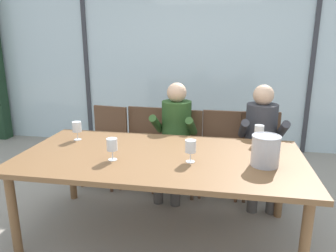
{
  "coord_description": "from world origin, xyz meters",
  "views": [
    {
      "loc": [
        0.49,
        -2.37,
        1.63
      ],
      "look_at": [
        0.0,
        0.35,
        0.88
      ],
      "focal_mm": 33.81,
      "sensor_mm": 36.0,
      "label": 1
    }
  ],
  "objects_px": {
    "chair_left_of_center": "(144,140)",
    "ice_bucket_primary": "(265,150)",
    "person_olive_shirt": "(175,131)",
    "person_charcoal_jacket": "(262,136)",
    "chair_near_window_right": "(261,147)",
    "wine_glass_by_left_taster": "(191,147)",
    "wine_glass_center_pour": "(259,131)",
    "dining_table": "(160,162)",
    "chair_right_of_center": "(220,145)",
    "wine_glass_near_bucket": "(112,145)",
    "chair_center": "(181,144)",
    "chair_near_curtain": "(107,139)",
    "wine_glass_by_right_taster": "(77,128)"
  },
  "relations": [
    {
      "from": "chair_left_of_center",
      "to": "ice_bucket_primary",
      "type": "relative_size",
      "value": 3.78
    },
    {
      "from": "person_olive_shirt",
      "to": "person_charcoal_jacket",
      "type": "relative_size",
      "value": 1.0
    },
    {
      "from": "chair_near_window_right",
      "to": "chair_left_of_center",
      "type": "bearing_deg",
      "value": 174.38
    },
    {
      "from": "ice_bucket_primary",
      "to": "wine_glass_by_left_taster",
      "type": "height_order",
      "value": "ice_bucket_primary"
    },
    {
      "from": "person_charcoal_jacket",
      "to": "wine_glass_center_pour",
      "type": "distance_m",
      "value": 0.45
    },
    {
      "from": "dining_table",
      "to": "chair_right_of_center",
      "type": "relative_size",
      "value": 2.6
    },
    {
      "from": "wine_glass_center_pour",
      "to": "wine_glass_near_bucket",
      "type": "bearing_deg",
      "value": -152.39
    },
    {
      "from": "dining_table",
      "to": "wine_glass_by_left_taster",
      "type": "relative_size",
      "value": 13.17
    },
    {
      "from": "wine_glass_center_pour",
      "to": "wine_glass_by_left_taster",
      "type": "bearing_deg",
      "value": -135.81
    },
    {
      "from": "chair_near_window_right",
      "to": "person_olive_shirt",
      "type": "bearing_deg",
      "value": -175.55
    },
    {
      "from": "chair_left_of_center",
      "to": "chair_center",
      "type": "height_order",
      "value": "same"
    },
    {
      "from": "dining_table",
      "to": "chair_near_curtain",
      "type": "distance_m",
      "value": 1.31
    },
    {
      "from": "chair_near_window_right",
      "to": "wine_glass_near_bucket",
      "type": "xyz_separation_m",
      "value": [
        -1.25,
        -1.17,
        0.33
      ]
    },
    {
      "from": "dining_table",
      "to": "wine_glass_by_right_taster",
      "type": "distance_m",
      "value": 0.9
    },
    {
      "from": "chair_left_of_center",
      "to": "wine_glass_by_right_taster",
      "type": "distance_m",
      "value": 0.93
    },
    {
      "from": "person_charcoal_jacket",
      "to": "ice_bucket_primary",
      "type": "distance_m",
      "value": 0.94
    },
    {
      "from": "chair_near_window_right",
      "to": "wine_glass_center_pour",
      "type": "height_order",
      "value": "wine_glass_center_pour"
    },
    {
      "from": "chair_center",
      "to": "person_charcoal_jacket",
      "type": "distance_m",
      "value": 0.87
    },
    {
      "from": "chair_near_curtain",
      "to": "wine_glass_by_right_taster",
      "type": "relative_size",
      "value": 5.06
    },
    {
      "from": "chair_near_window_right",
      "to": "chair_center",
      "type": "bearing_deg",
      "value": 177.78
    },
    {
      "from": "dining_table",
      "to": "wine_glass_by_right_taster",
      "type": "xyz_separation_m",
      "value": [
        -0.84,
        0.26,
        0.18
      ]
    },
    {
      "from": "chair_right_of_center",
      "to": "ice_bucket_primary",
      "type": "xyz_separation_m",
      "value": [
        0.33,
        -1.06,
        0.34
      ]
    },
    {
      "from": "person_olive_shirt",
      "to": "person_charcoal_jacket",
      "type": "xyz_separation_m",
      "value": [
        0.9,
        -0.0,
        0.0
      ]
    },
    {
      "from": "chair_left_of_center",
      "to": "chair_right_of_center",
      "type": "height_order",
      "value": "same"
    },
    {
      "from": "chair_near_curtain",
      "to": "wine_glass_center_pour",
      "type": "xyz_separation_m",
      "value": [
        1.65,
        -0.56,
        0.33
      ]
    },
    {
      "from": "chair_near_curtain",
      "to": "person_olive_shirt",
      "type": "bearing_deg",
      "value": -1.61
    },
    {
      "from": "chair_left_of_center",
      "to": "person_olive_shirt",
      "type": "xyz_separation_m",
      "value": [
        0.39,
        -0.17,
        0.17
      ]
    },
    {
      "from": "chair_center",
      "to": "chair_near_curtain",
      "type": "bearing_deg",
      "value": -175.78
    },
    {
      "from": "chair_right_of_center",
      "to": "person_olive_shirt",
      "type": "distance_m",
      "value": 0.54
    },
    {
      "from": "chair_near_window_right",
      "to": "wine_glass_center_pour",
      "type": "distance_m",
      "value": 0.66
    },
    {
      "from": "wine_glass_near_bucket",
      "to": "wine_glass_center_pour",
      "type": "relative_size",
      "value": 1.0
    },
    {
      "from": "dining_table",
      "to": "wine_glass_by_right_taster",
      "type": "relative_size",
      "value": 13.17
    },
    {
      "from": "chair_near_window_right",
      "to": "wine_glass_by_right_taster",
      "type": "relative_size",
      "value": 5.06
    },
    {
      "from": "chair_left_of_center",
      "to": "person_charcoal_jacket",
      "type": "height_order",
      "value": "person_charcoal_jacket"
    },
    {
      "from": "chair_left_of_center",
      "to": "person_charcoal_jacket",
      "type": "relative_size",
      "value": 0.73
    },
    {
      "from": "chair_left_of_center",
      "to": "wine_glass_by_left_taster",
      "type": "distance_m",
      "value": 1.35
    },
    {
      "from": "chair_center",
      "to": "ice_bucket_primary",
      "type": "bearing_deg",
      "value": -47.17
    },
    {
      "from": "chair_right_of_center",
      "to": "ice_bucket_primary",
      "type": "distance_m",
      "value": 1.16
    },
    {
      "from": "chair_right_of_center",
      "to": "wine_glass_near_bucket",
      "type": "distance_m",
      "value": 1.45
    },
    {
      "from": "person_olive_shirt",
      "to": "chair_right_of_center",
      "type": "bearing_deg",
      "value": 20.21
    },
    {
      "from": "chair_near_curtain",
      "to": "wine_glass_near_bucket",
      "type": "bearing_deg",
      "value": -58.41
    },
    {
      "from": "dining_table",
      "to": "person_olive_shirt",
      "type": "distance_m",
      "value": 0.85
    },
    {
      "from": "wine_glass_by_left_taster",
      "to": "chair_near_window_right",
      "type": "bearing_deg",
      "value": 59.49
    },
    {
      "from": "chair_center",
      "to": "wine_glass_center_pour",
      "type": "bearing_deg",
      "value": -27.97
    },
    {
      "from": "chair_center",
      "to": "ice_bucket_primary",
      "type": "height_order",
      "value": "ice_bucket_primary"
    },
    {
      "from": "chair_near_window_right",
      "to": "wine_glass_center_pour",
      "type": "xyz_separation_m",
      "value": [
        -0.09,
        -0.56,
        0.33
      ]
    },
    {
      "from": "chair_near_curtain",
      "to": "wine_glass_center_pour",
      "type": "relative_size",
      "value": 5.06
    },
    {
      "from": "wine_glass_center_pour",
      "to": "dining_table",
      "type": "bearing_deg",
      "value": -151.92
    },
    {
      "from": "chair_left_of_center",
      "to": "wine_glass_by_right_taster",
      "type": "height_order",
      "value": "wine_glass_by_right_taster"
    },
    {
      "from": "person_olive_shirt",
      "to": "person_charcoal_jacket",
      "type": "bearing_deg",
      "value": 5.13
    }
  ]
}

